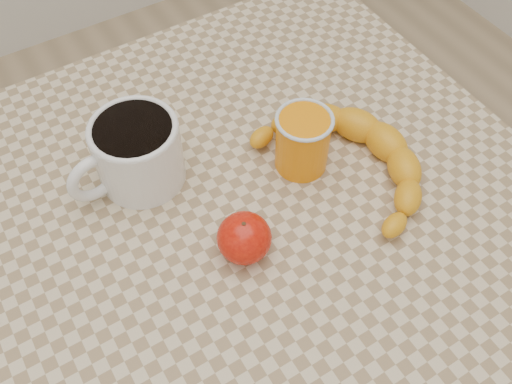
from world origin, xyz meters
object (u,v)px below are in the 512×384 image
apple (244,238)px  banana (349,160)px  coffee_mug (135,151)px  orange_juice_glass (303,141)px  table (256,234)px

apple → banana: (0.19, 0.04, -0.01)m
coffee_mug → apple: (0.06, -0.18, -0.02)m
orange_juice_glass → coffee_mug: bearing=155.0°
table → coffee_mug: 0.22m
table → banana: size_ratio=2.44×
banana → apple: bearing=-175.7°
coffee_mug → orange_juice_glass: size_ratio=1.87×
table → orange_juice_glass: size_ratio=8.62×
orange_juice_glass → banana: (0.05, -0.05, -0.02)m
apple → banana: 0.20m
coffee_mug → banana: bearing=-29.2°
table → orange_juice_glass: bearing=14.8°
apple → coffee_mug: bearing=109.0°
table → apple: bearing=-131.7°
orange_juice_glass → banana: 0.07m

